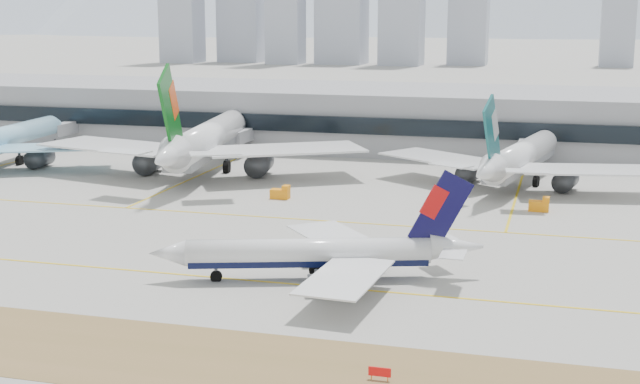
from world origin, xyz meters
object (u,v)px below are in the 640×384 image
(taxiing_airliner, at_px, (321,253))
(widebody_korean, at_px, (2,141))
(widebody_cathay, at_px, (519,159))
(terminal, at_px, (414,118))
(widebody_eva, at_px, (205,142))

(taxiing_airliner, relative_size, widebody_korean, 0.74)
(widebody_cathay, bearing_deg, terminal, 43.95)
(widebody_eva, distance_m, widebody_cathay, 66.19)
(terminal, bearing_deg, taxiing_airliner, -86.33)
(taxiing_airliner, height_order, terminal, terminal)
(taxiing_airliner, distance_m, widebody_eva, 81.53)
(taxiing_airliner, distance_m, widebody_korean, 113.83)
(widebody_eva, bearing_deg, widebody_cathay, -95.08)
(widebody_eva, height_order, widebody_cathay, widebody_eva)
(widebody_korean, xyz_separation_m, terminal, (85.85, 51.84, 1.98))
(widebody_eva, xyz_separation_m, terminal, (37.28, 48.89, 0.71))
(widebody_eva, bearing_deg, taxiing_airliner, -155.04)
(taxiing_airliner, bearing_deg, widebody_eva, -74.78)
(widebody_korean, bearing_deg, widebody_eva, -90.38)
(widebody_eva, height_order, terminal, widebody_eva)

